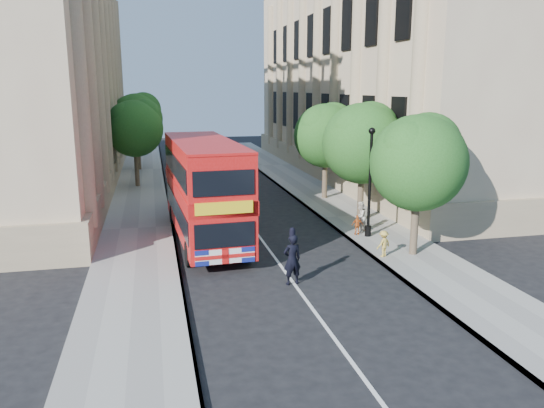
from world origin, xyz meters
TOP-DOWN VIEW (x-y plane):
  - ground at (0.00, 0.00)m, footprint 120.00×120.00m
  - pavement_right at (5.75, 10.00)m, footprint 3.50×80.00m
  - pavement_left at (-5.75, 10.00)m, footprint 3.50×80.00m
  - building_right at (13.80, 24.00)m, footprint 12.00×38.00m
  - building_left at (-13.80, 24.00)m, footprint 12.00×38.00m
  - tree_right_near at (5.84, 3.03)m, footprint 4.00×4.00m
  - tree_right_mid at (5.84, 9.03)m, footprint 4.20×4.20m
  - tree_right_far at (5.84, 15.03)m, footprint 4.00×4.00m
  - tree_left_far at (-5.96, 22.03)m, footprint 4.00×4.00m
  - tree_left_back at (-5.96, 30.03)m, footprint 4.20×4.20m
  - lamp_post at (5.00, 6.00)m, footprint 0.32×0.32m
  - double_decker_bus at (-2.60, 7.38)m, footprint 3.15×10.13m
  - box_van at (-1.94, 13.24)m, footprint 2.27×5.09m
  - police_constable at (-0.08, 1.00)m, footprint 0.76×0.57m
  - woman_pedestrian at (4.91, 6.80)m, footprint 0.94×0.92m
  - child_a at (4.59, 6.34)m, footprint 0.58×0.28m
  - child_b at (4.40, 2.95)m, footprint 0.83×0.67m

SIDE VIEW (x-z plane):
  - ground at x=0.00m, z-range 0.00..0.00m
  - pavement_right at x=5.75m, z-range 0.00..0.12m
  - pavement_left at x=-5.75m, z-range 0.00..0.12m
  - child_a at x=4.59m, z-range 0.12..1.09m
  - child_b at x=4.40m, z-range 0.12..1.24m
  - woman_pedestrian at x=4.91m, z-range 0.12..1.64m
  - police_constable at x=-0.08m, z-range 0.00..1.90m
  - box_van at x=-1.94m, z-range -0.03..2.83m
  - lamp_post at x=5.00m, z-range -0.07..5.09m
  - double_decker_bus at x=-2.60m, z-range 0.24..4.87m
  - tree_right_near at x=5.84m, z-range 1.21..7.29m
  - tree_right_far at x=5.84m, z-range 1.24..7.39m
  - tree_left_far at x=-5.96m, z-range 1.30..7.59m
  - tree_right_mid at x=5.84m, z-range 1.26..7.63m
  - tree_left_back at x=-5.96m, z-range 1.38..8.03m
  - building_right at x=13.80m, z-range 0.00..18.00m
  - building_left at x=-13.80m, z-range 0.00..18.00m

